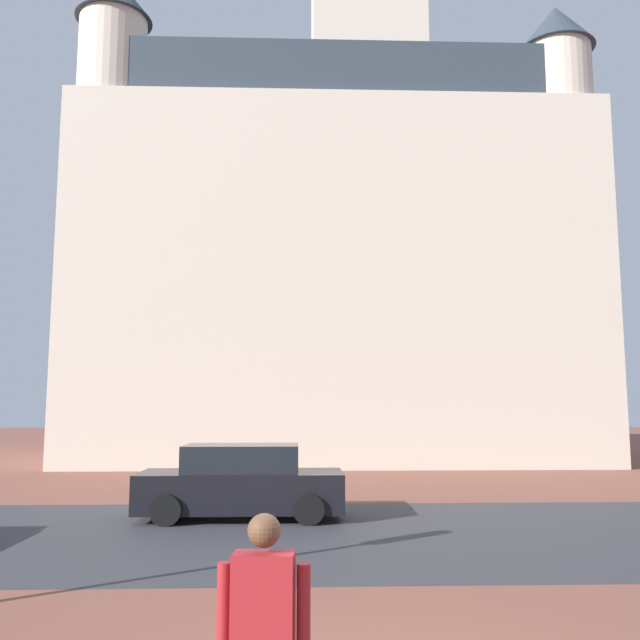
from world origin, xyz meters
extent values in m
plane|color=brown|center=(0.00, 10.00, 0.00)|extent=(120.00, 120.00, 0.00)
cube|color=#38383D|center=(0.00, 7.82, 0.00)|extent=(120.00, 7.76, 0.00)
cube|color=beige|center=(0.88, 26.01, 7.52)|extent=(22.07, 11.67, 15.04)
cube|color=#2D3842|center=(0.88, 26.01, 16.24)|extent=(20.30, 10.74, 2.40)
cube|color=beige|center=(2.55, 26.01, 13.28)|extent=(5.31, 5.31, 26.56)
cylinder|color=beige|center=(-8.65, 21.67, 9.35)|extent=(2.80, 2.80, 18.69)
cylinder|color=beige|center=(10.41, 21.67, 8.86)|extent=(2.80, 2.80, 17.73)
cone|color=#2D3842|center=(10.41, 21.67, 18.73)|extent=(3.20, 3.20, 2.00)
cube|color=maroon|center=(-1.02, -0.96, 1.17)|extent=(0.42, 0.26, 0.62)
cylinder|color=maroon|center=(-0.76, -0.98, 1.12)|extent=(0.09, 0.09, 0.59)
cylinder|color=maroon|center=(-1.28, -0.93, 1.12)|extent=(0.09, 0.09, 0.59)
cube|color=black|center=(-1.01, -0.86, 1.19)|extent=(0.29, 0.17, 0.40)
sphere|color=brown|center=(-1.02, -0.96, 1.62)|extent=(0.22, 0.22, 0.22)
cube|color=black|center=(-2.00, 9.53, 0.59)|extent=(4.40, 1.74, 0.82)
cube|color=black|center=(-2.00, 9.53, 1.29)|extent=(2.47, 1.53, 0.58)
cylinder|color=black|center=(-0.55, 10.40, 0.32)|extent=(0.64, 0.22, 0.64)
cylinder|color=black|center=(-0.55, 8.66, 0.32)|extent=(0.64, 0.22, 0.64)
cylinder|color=black|center=(-3.46, 10.40, 0.32)|extent=(0.64, 0.22, 0.64)
cylinder|color=black|center=(-3.46, 8.66, 0.32)|extent=(0.64, 0.22, 0.64)
camera|label=1|loc=(-0.81, -5.52, 2.43)|focal=37.91mm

